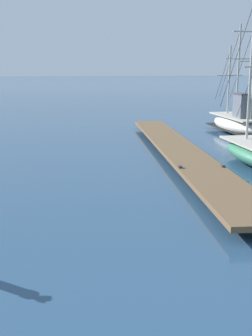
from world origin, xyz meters
TOP-DOWN VIEW (x-y plane):
  - floating_dock at (6.12, 16.92)m, footprint 3.20×20.19m
  - fishing_boat_1 at (11.67, 23.20)m, footprint 1.99×6.81m

SIDE VIEW (x-z plane):
  - floating_dock at x=6.12m, z-range 0.10..0.63m
  - fishing_boat_1 at x=11.67m, z-range -2.72..4.18m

